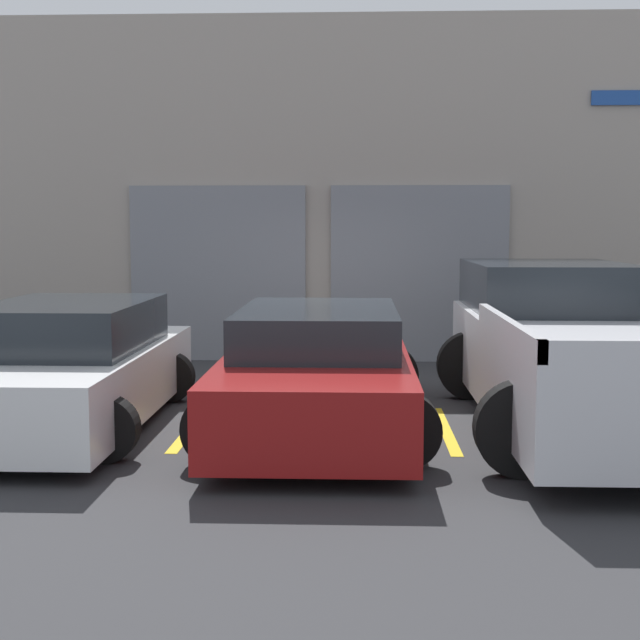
{
  "coord_description": "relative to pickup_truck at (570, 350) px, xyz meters",
  "views": [
    {
      "loc": [
        0.39,
        -10.99,
        2.13
      ],
      "look_at": [
        0.0,
        -1.3,
        1.1
      ],
      "focal_mm": 50.0,
      "sensor_mm": 36.0,
      "label": 1
    }
  ],
  "objects": [
    {
      "name": "sedan_white",
      "position": [
        -5.35,
        -0.26,
        -0.19
      ],
      "size": [
        2.22,
        4.45,
        1.32
      ],
      "color": "white",
      "rests_on": "ground"
    },
    {
      "name": "sedan_side",
      "position": [
        -2.67,
        -0.26,
        -0.2
      ],
      "size": [
        2.3,
        4.79,
        1.27
      ],
      "color": "maroon",
      "rests_on": "ground"
    },
    {
      "name": "shophouse_building",
      "position": [
        -2.68,
        4.81,
        1.84
      ],
      "size": [
        16.03,
        0.68,
        5.37
      ],
      "color": "#9E9389",
      "rests_on": "ground"
    },
    {
      "name": "parking_stripe_centre",
      "position": [
        -1.34,
        -0.28,
        -0.81
      ],
      "size": [
        0.12,
        2.2,
        0.01
      ],
      "primitive_type": "cube",
      "color": "gold",
      "rests_on": "ground"
    },
    {
      "name": "ground_plane",
      "position": [
        -2.67,
        1.52,
        -0.81
      ],
      "size": [
        28.0,
        28.0,
        0.0
      ],
      "primitive_type": "plane",
      "color": "#2D2D30"
    },
    {
      "name": "parking_stripe_left",
      "position": [
        -4.01,
        -0.28,
        -0.81
      ],
      "size": [
        0.12,
        2.2,
        0.01
      ],
      "primitive_type": "cube",
      "color": "gold",
      "rests_on": "ground"
    },
    {
      "name": "pickup_truck",
      "position": [
        0.0,
        0.0,
        0.0
      ],
      "size": [
        2.56,
        5.56,
        1.69
      ],
      "color": "silver",
      "rests_on": "ground"
    }
  ]
}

